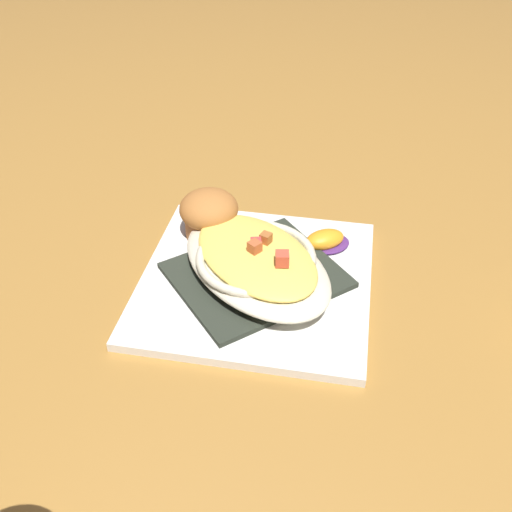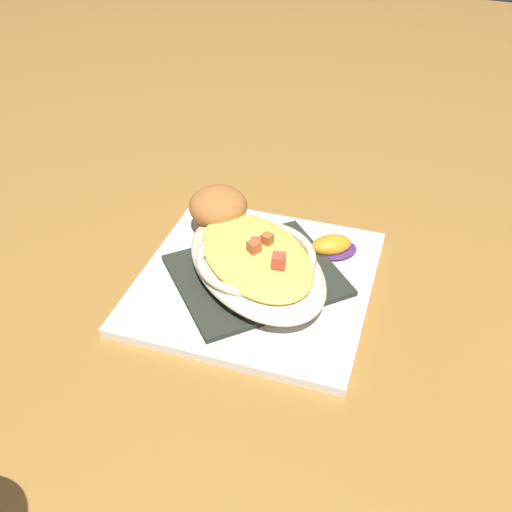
# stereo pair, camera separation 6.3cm
# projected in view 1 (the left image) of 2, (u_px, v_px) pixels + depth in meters

# --- Properties ---
(ground_plane) EXTENTS (2.60, 2.60, 0.00)m
(ground_plane) POSITION_uv_depth(u_px,v_px,m) (256.00, 284.00, 0.66)
(ground_plane) COLOR #A06F30
(square_plate) EXTENTS (0.27, 0.27, 0.01)m
(square_plate) POSITION_uv_depth(u_px,v_px,m) (256.00, 281.00, 0.66)
(square_plate) COLOR silver
(square_plate) RESTS_ON ground_plane
(folded_napkin) EXTENTS (0.23, 0.22, 0.01)m
(folded_napkin) POSITION_uv_depth(u_px,v_px,m) (256.00, 275.00, 0.65)
(folded_napkin) COLOR #282E24
(folded_napkin) RESTS_ON square_plate
(gratin_dish) EXTENTS (0.23, 0.24, 0.05)m
(gratin_dish) POSITION_uv_depth(u_px,v_px,m) (256.00, 260.00, 0.64)
(gratin_dish) COLOR beige
(gratin_dish) RESTS_ON folded_napkin
(muffin) EXTENTS (0.07, 0.07, 0.06)m
(muffin) POSITION_uv_depth(u_px,v_px,m) (209.00, 214.00, 0.70)
(muffin) COLOR #A66335
(muffin) RESTS_ON square_plate
(orange_garnish) EXTENTS (0.06, 0.06, 0.02)m
(orange_garnish) POSITION_uv_depth(u_px,v_px,m) (326.00, 241.00, 0.69)
(orange_garnish) COLOR #4D2766
(orange_garnish) RESTS_ON square_plate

